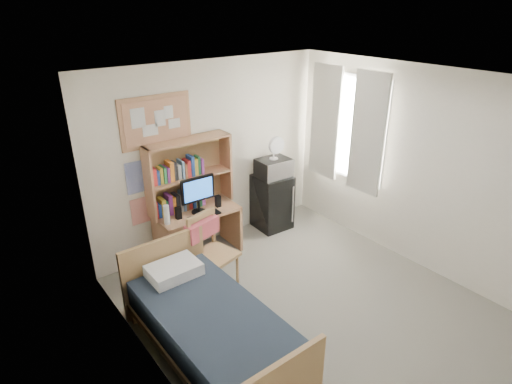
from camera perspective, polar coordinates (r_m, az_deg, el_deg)
floor at (r=5.21m, az=7.47°, el=-15.22°), size 3.60×4.20×0.02m
ceiling at (r=4.09m, az=9.49°, el=14.32°), size 3.60×4.20×0.02m
wall_back at (r=6.02m, az=-5.99°, el=4.88°), size 3.60×0.04×2.60m
wall_left at (r=3.58m, az=-12.66°, el=-10.03°), size 0.04×4.20×2.60m
wall_right at (r=5.83m, az=20.92°, el=2.73°), size 0.04×4.20×2.60m
window_unit at (r=6.37m, az=12.01°, el=8.40°), size 0.10×1.40×1.70m
curtain_left at (r=6.10m, az=14.65°, el=7.46°), size 0.04×0.55×1.70m
curtain_right at (r=6.60m, az=9.21°, el=9.18°), size 0.04×0.55×1.70m
bulletin_board at (r=5.47m, az=-13.21°, el=9.21°), size 0.94×0.03×0.64m
poster_wave at (r=5.57m, az=-15.55°, el=1.92°), size 0.30×0.01×0.42m
poster_japan at (r=5.76m, az=-15.03°, el=-2.40°), size 0.28×0.01×0.36m
desk at (r=5.97m, az=-7.70°, el=-5.46°), size 1.12×0.57×0.69m
desk_chair at (r=5.18m, az=-5.50°, el=-8.28°), size 0.61×0.61×1.01m
mini_fridge at (r=6.63m, az=2.14°, el=-1.28°), size 0.53×0.53×0.86m
bed at (r=4.48m, az=-5.81°, el=-18.15°), size 0.99×1.96×0.54m
hutch at (r=5.73m, az=-8.90°, el=2.36°), size 1.18×0.32×0.96m
monitor at (r=5.65m, az=-7.74°, el=-0.42°), size 0.48×0.05×0.51m
keyboard at (r=5.64m, az=-6.90°, el=-3.13°), size 0.44×0.15×0.02m
speaker_left at (r=5.60m, az=-10.31°, el=-2.77°), size 0.07×0.07×0.16m
speaker_right at (r=5.86m, az=-5.09°, el=-1.22°), size 0.07×0.07×0.16m
water_bottle at (r=5.48m, az=-11.83°, el=-2.99°), size 0.08×0.08×0.26m
hoodie at (r=5.16m, az=-7.22°, el=-4.90°), size 0.47×0.24×0.22m
microwave at (r=6.39m, az=2.33°, el=3.25°), size 0.50×0.39×0.28m
desk_fan at (r=6.29m, az=2.37°, el=5.77°), size 0.26×0.26×0.31m
pillow at (r=4.80m, az=-10.90°, el=-10.19°), size 0.55×0.39×0.13m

